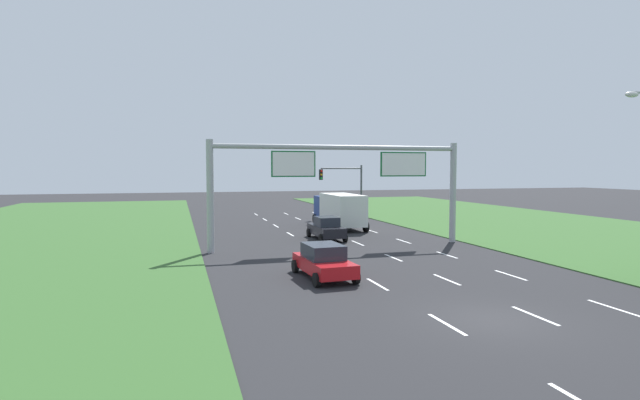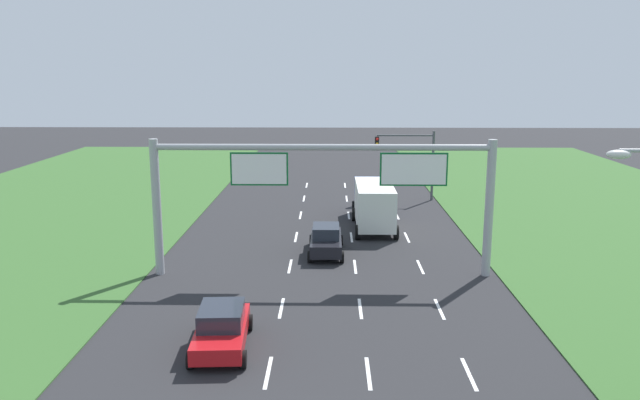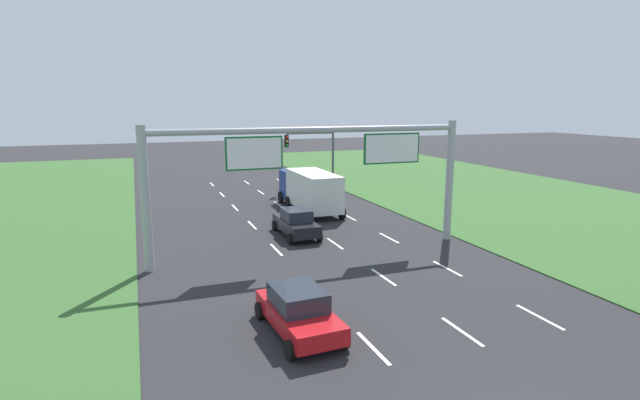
{
  "view_description": "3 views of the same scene",
  "coord_description": "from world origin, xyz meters",
  "px_view_note": "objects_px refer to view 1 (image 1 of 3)",
  "views": [
    {
      "loc": [
        -10.32,
        -14.57,
        5.18
      ],
      "look_at": [
        -1.59,
        15.95,
        3.21
      ],
      "focal_mm": 28.0,
      "sensor_mm": 36.0,
      "label": 1
    },
    {
      "loc": [
        0.4,
        -14.03,
        10.37
      ],
      "look_at": [
        -0.16,
        19.55,
        3.33
      ],
      "focal_mm": 35.0,
      "sensor_mm": 36.0,
      "label": 2
    },
    {
      "loc": [
        -8.69,
        -7.68,
        7.96
      ],
      "look_at": [
        0.88,
        18.12,
        2.6
      ],
      "focal_mm": 28.0,
      "sensor_mm": 36.0,
      "label": 3
    }
  ],
  "objects_px": {
    "sign_gantry": "(343,173)",
    "traffic_light_mast": "(344,181)",
    "car_lead_silver": "(326,228)",
    "box_truck": "(339,209)",
    "car_near_red": "(324,261)"
  },
  "relations": [
    {
      "from": "box_truck",
      "to": "sign_gantry",
      "type": "relative_size",
      "value": 0.49
    },
    {
      "from": "sign_gantry",
      "to": "traffic_light_mast",
      "type": "relative_size",
      "value": 3.08
    },
    {
      "from": "box_truck",
      "to": "traffic_light_mast",
      "type": "relative_size",
      "value": 1.49
    },
    {
      "from": "car_lead_silver",
      "to": "sign_gantry",
      "type": "height_order",
      "value": "sign_gantry"
    },
    {
      "from": "box_truck",
      "to": "sign_gantry",
      "type": "xyz_separation_m",
      "value": [
        -3.07,
        -10.28,
        3.23
      ]
    },
    {
      "from": "sign_gantry",
      "to": "traffic_light_mast",
      "type": "height_order",
      "value": "sign_gantry"
    },
    {
      "from": "car_lead_silver",
      "to": "sign_gantry",
      "type": "bearing_deg",
      "value": -89.05
    },
    {
      "from": "box_truck",
      "to": "traffic_light_mast",
      "type": "xyz_separation_m",
      "value": [
        3.37,
        8.54,
        2.21
      ]
    },
    {
      "from": "car_lead_silver",
      "to": "sign_gantry",
      "type": "relative_size",
      "value": 0.26
    },
    {
      "from": "sign_gantry",
      "to": "traffic_light_mast",
      "type": "xyz_separation_m",
      "value": [
        6.44,
        18.82,
        -1.02
      ]
    },
    {
      "from": "car_lead_silver",
      "to": "traffic_light_mast",
      "type": "bearing_deg",
      "value": 66.72
    },
    {
      "from": "car_near_red",
      "to": "traffic_light_mast",
      "type": "distance_m",
      "value": 29.57
    },
    {
      "from": "car_lead_silver",
      "to": "traffic_light_mast",
      "type": "distance_m",
      "value": 16.72
    },
    {
      "from": "car_near_red",
      "to": "sign_gantry",
      "type": "height_order",
      "value": "sign_gantry"
    },
    {
      "from": "car_near_red",
      "to": "car_lead_silver",
      "type": "xyz_separation_m",
      "value": [
        3.86,
        12.42,
        0.01
      ]
    }
  ]
}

